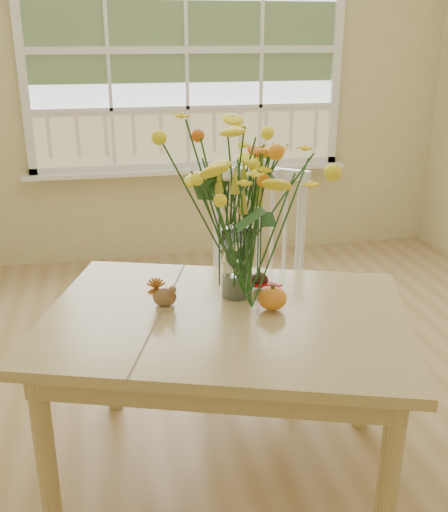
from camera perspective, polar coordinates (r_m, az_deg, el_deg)
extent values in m
cube|color=#A78651|center=(2.85, 3.62, -15.38)|extent=(4.00, 4.50, 0.01)
cube|color=#CFBB84|center=(4.53, -3.61, 16.49)|extent=(4.00, 0.02, 2.70)
cube|color=silver|center=(4.51, -3.64, 19.02)|extent=(2.20, 0.00, 1.60)
cube|color=white|center=(4.56, -3.30, 8.13)|extent=(2.42, 0.12, 0.03)
cube|color=tan|center=(2.20, 0.10, -6.05)|extent=(1.54, 1.30, 0.04)
cube|color=tan|center=(2.23, 0.10, -7.66)|extent=(1.39, 1.15, 0.10)
cylinder|color=tan|center=(2.21, -16.63, -17.61)|extent=(0.07, 0.07, 0.66)
cylinder|color=tan|center=(2.80, -10.66, -8.32)|extent=(0.07, 0.07, 0.66)
cylinder|color=tan|center=(2.09, 15.38, -20.05)|extent=(0.07, 0.07, 0.66)
cylinder|color=tan|center=(2.71, 13.25, -9.63)|extent=(0.07, 0.07, 0.66)
cube|color=white|center=(2.91, 2.87, -3.42)|extent=(0.60, 0.59, 0.05)
cube|color=white|center=(2.98, 3.32, 2.77)|extent=(0.46, 0.20, 0.54)
cylinder|color=white|center=(2.89, -1.25, -9.19)|extent=(0.04, 0.04, 0.47)
cylinder|color=white|center=(3.19, -0.20, -6.14)|extent=(0.04, 0.04, 0.47)
cylinder|color=white|center=(2.86, 6.15, -9.68)|extent=(0.04, 0.04, 0.47)
cylinder|color=white|center=(3.16, 6.45, -6.54)|extent=(0.04, 0.04, 0.47)
cylinder|color=white|center=(2.29, 1.25, -0.60)|extent=(0.12, 0.12, 0.27)
ellipsoid|color=orange|center=(2.21, 4.63, -4.16)|extent=(0.11, 0.11, 0.08)
cylinder|color=#CCB78C|center=(2.24, -5.64, -4.82)|extent=(0.07, 0.07, 0.01)
ellipsoid|color=brown|center=(2.23, -5.67, -3.91)|extent=(0.10, 0.07, 0.07)
ellipsoid|color=#38160F|center=(2.40, 3.40, -2.39)|extent=(0.07, 0.07, 0.06)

